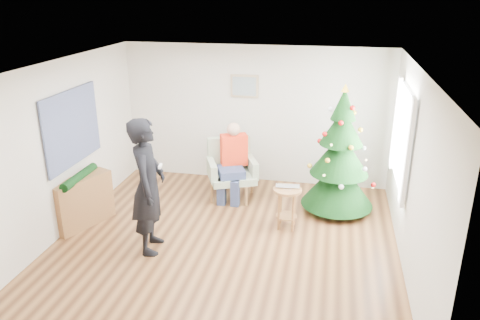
% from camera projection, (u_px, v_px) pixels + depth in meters
% --- Properties ---
extents(floor, '(5.00, 5.00, 0.00)m').
position_uv_depth(floor, '(225.00, 242.00, 6.95)').
color(floor, brown).
rests_on(floor, ground).
extents(ceiling, '(5.00, 5.00, 0.00)m').
position_uv_depth(ceiling, '(223.00, 67.00, 6.04)').
color(ceiling, white).
rests_on(ceiling, wall_back).
extents(wall_back, '(5.00, 0.00, 5.00)m').
position_uv_depth(wall_back, '(255.00, 115.00, 8.79)').
color(wall_back, silver).
rests_on(wall_back, floor).
extents(wall_front, '(5.00, 0.00, 5.00)m').
position_uv_depth(wall_front, '(160.00, 256.00, 4.20)').
color(wall_front, silver).
rests_on(wall_front, floor).
extents(wall_left, '(0.00, 5.00, 5.00)m').
position_uv_depth(wall_left, '(61.00, 149.00, 6.97)').
color(wall_left, silver).
rests_on(wall_left, floor).
extents(wall_right, '(0.00, 5.00, 5.00)m').
position_uv_depth(wall_right, '(413.00, 174.00, 6.03)').
color(wall_right, silver).
rests_on(wall_right, floor).
extents(window_panel, '(0.04, 1.30, 1.40)m').
position_uv_depth(window_panel, '(403.00, 137.00, 6.88)').
color(window_panel, white).
rests_on(window_panel, wall_right).
extents(curtains, '(0.05, 1.75, 1.50)m').
position_uv_depth(curtains, '(401.00, 136.00, 6.89)').
color(curtains, white).
rests_on(curtains, wall_right).
extents(christmas_tree, '(1.20, 1.20, 2.17)m').
position_uv_depth(christmas_tree, '(340.00, 156.00, 7.64)').
color(christmas_tree, '#3F2816').
rests_on(christmas_tree, floor).
extents(stool, '(0.44, 0.44, 0.66)m').
position_uv_depth(stool, '(287.00, 208.00, 7.28)').
color(stool, brown).
rests_on(stool, floor).
extents(laptop, '(0.38, 0.27, 0.03)m').
position_uv_depth(laptop, '(288.00, 188.00, 7.16)').
color(laptop, silver).
rests_on(laptop, stool).
extents(armchair, '(1.01, 0.99, 1.04)m').
position_uv_depth(armchair, '(232.00, 176.00, 8.37)').
color(armchair, '#9BAF8D').
rests_on(armchair, floor).
extents(seated_person, '(0.58, 0.74, 1.36)m').
position_uv_depth(seated_person, '(232.00, 161.00, 8.20)').
color(seated_person, navy).
rests_on(seated_person, armchair).
extents(standing_man, '(0.59, 0.79, 1.96)m').
position_uv_depth(standing_man, '(148.00, 186.00, 6.47)').
color(standing_man, black).
rests_on(standing_man, floor).
extents(game_controller, '(0.06, 0.13, 0.04)m').
position_uv_depth(game_controller, '(160.00, 166.00, 6.29)').
color(game_controller, white).
rests_on(game_controller, standing_man).
extents(console, '(0.66, 1.04, 0.80)m').
position_uv_depth(console, '(83.00, 202.00, 7.35)').
color(console, brown).
rests_on(console, floor).
extents(garland, '(0.14, 0.90, 0.14)m').
position_uv_depth(garland, '(79.00, 177.00, 7.20)').
color(garland, black).
rests_on(garland, console).
extents(tapestry, '(0.03, 1.50, 1.15)m').
position_uv_depth(tapestry, '(72.00, 127.00, 7.15)').
color(tapestry, black).
rests_on(tapestry, wall_left).
extents(framed_picture, '(0.52, 0.05, 0.42)m').
position_uv_depth(framed_picture, '(244.00, 86.00, 8.61)').
color(framed_picture, tan).
rests_on(framed_picture, wall_back).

